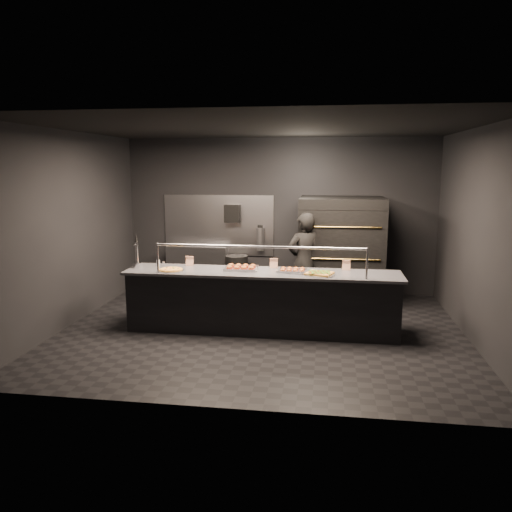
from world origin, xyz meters
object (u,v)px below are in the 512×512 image
object	(u,v)px
service_counter	(262,301)
slider_tray_b	(292,270)
round_pizza	(171,270)
worker	(304,262)
fire_extinguisher	(260,239)
trash_bin	(237,274)
prep_shelf	(198,268)
towel_dispenser	(232,213)
beer_tap	(137,258)
square_pizza	(319,274)
slider_tray_a	(241,268)
pizza_oven	(341,249)

from	to	relation	value
service_counter	slider_tray_b	distance (m)	0.66
round_pizza	worker	size ratio (longest dim) A/B	0.24
fire_extinguisher	trash_bin	size ratio (longest dim) A/B	0.68
prep_shelf	towel_dispenser	distance (m)	1.31
beer_tap	trash_bin	size ratio (longest dim) A/B	0.71
prep_shelf	trash_bin	world-z (taller)	prep_shelf
trash_bin	square_pizza	bearing A→B (deg)	-54.76
beer_tap	worker	distance (m)	2.79
towel_dispenser	square_pizza	size ratio (longest dim) A/B	0.78
service_counter	slider_tray_a	size ratio (longest dim) A/B	7.67
fire_extinguisher	round_pizza	xyz separation A→B (m)	(-1.00, -2.55, -0.12)
pizza_oven	fire_extinguisher	bearing A→B (deg)	162.11
trash_bin	towel_dispenser	bearing A→B (deg)	119.94
service_counter	towel_dispenser	bearing A→B (deg)	110.63
pizza_oven	square_pizza	bearing A→B (deg)	-99.82
beer_tap	worker	world-z (taller)	worker
beer_tap	slider_tray_b	distance (m)	2.40
pizza_oven	prep_shelf	size ratio (longest dim) A/B	1.59
towel_dispenser	slider_tray_a	xyz separation A→B (m)	(0.57, -2.31, -0.60)
prep_shelf	slider_tray_b	bearing A→B (deg)	-48.32
prep_shelf	fire_extinguisher	bearing A→B (deg)	3.66
towel_dispenser	slider_tray_b	distance (m)	2.80
pizza_oven	beer_tap	bearing A→B (deg)	-148.92
round_pizza	trash_bin	xyz separation A→B (m)	(0.56, 2.35, -0.56)
service_counter	pizza_oven	distance (m)	2.30
towel_dispenser	worker	bearing A→B (deg)	-38.60
service_counter	beer_tap	xyz separation A→B (m)	(-1.94, 0.01, 0.61)
pizza_oven	worker	xyz separation A→B (m)	(-0.64, -0.68, -0.12)
pizza_oven	fire_extinguisher	world-z (taller)	pizza_oven
prep_shelf	slider_tray_b	world-z (taller)	slider_tray_b
pizza_oven	towel_dispenser	distance (m)	2.23
service_counter	pizza_oven	world-z (taller)	pizza_oven
slider_tray_a	square_pizza	xyz separation A→B (m)	(1.18, -0.20, -0.01)
round_pizza	square_pizza	xyz separation A→B (m)	(2.20, 0.03, 0.00)
worker	beer_tap	bearing A→B (deg)	-4.32
slider_tray_a	worker	size ratio (longest dim) A/B	0.32
prep_shelf	square_pizza	distance (m)	3.49
towel_dispenser	fire_extinguisher	size ratio (longest dim) A/B	0.69
square_pizza	worker	bearing A→B (deg)	102.11
worker	slider_tray_b	bearing A→B (deg)	54.63
pizza_oven	slider_tray_a	distance (m)	2.38
service_counter	beer_tap	distance (m)	2.03
fire_extinguisher	service_counter	bearing A→B (deg)	-81.70
beer_tap	square_pizza	distance (m)	2.80
slider_tray_b	pizza_oven	bearing A→B (deg)	68.39
fire_extinguisher	round_pizza	world-z (taller)	fire_extinguisher
service_counter	square_pizza	world-z (taller)	service_counter
pizza_oven	fire_extinguisher	size ratio (longest dim) A/B	3.78
prep_shelf	round_pizza	xyz separation A→B (m)	(0.25, -2.47, 0.49)
prep_shelf	worker	size ratio (longest dim) A/B	0.71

